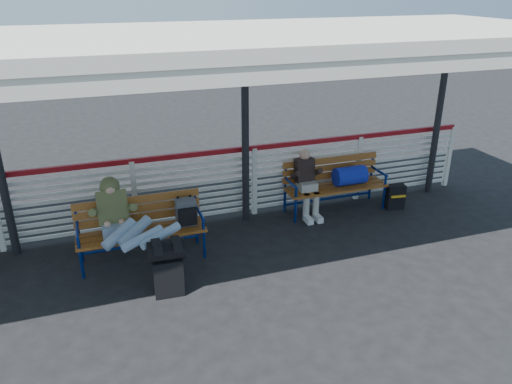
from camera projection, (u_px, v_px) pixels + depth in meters
name	position (u px, v px, depth m)	size (l,w,h in m)	color
ground	(156.00, 294.00, 6.48)	(60.00, 60.00, 0.00)	black
fence	(134.00, 193.00, 7.87)	(12.08, 0.08, 1.24)	silver
canopy	(125.00, 45.00, 6.04)	(12.60, 3.60, 3.16)	silver
luggage_stack	(168.00, 265.00, 6.33)	(0.48, 0.29, 0.78)	black
bench_left	(151.00, 221.00, 7.16)	(1.80, 0.56, 0.92)	#98601D
bench_right	(341.00, 178.00, 8.69)	(1.80, 0.56, 0.92)	#98601D
traveler_man	(132.00, 228.00, 6.72)	(0.94, 1.63, 0.77)	#8294AE
companion_person	(307.00, 183.00, 8.46)	(0.32, 0.66, 1.15)	#AAA69A
suitcase_side	(395.00, 197.00, 8.84)	(0.34, 0.23, 0.44)	black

